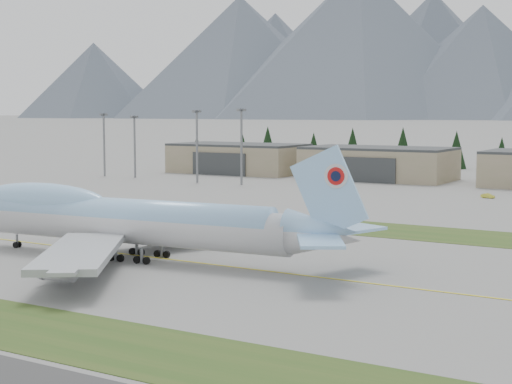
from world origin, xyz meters
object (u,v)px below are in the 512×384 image
Objects in this scene: hangar_center at (378,163)px; service_vehicle_b at (488,198)px; service_vehicle_a at (335,184)px; hangar_left at (238,158)px; boeing_747_freighter at (130,220)px.

hangar_center is 12.93× the size of service_vehicle_b.
hangar_center reaches higher than service_vehicle_a.
service_vehicle_b is at bearing -16.89° from service_vehicle_a.
service_vehicle_a is (-5.41, -22.27, -5.39)m from hangar_center.
hangar_left is 13.45× the size of service_vehicle_a.
service_vehicle_a is 0.96× the size of service_vehicle_b.
hangar_left is 55.00m from hangar_center.
hangar_left is at bearing 90.63° from service_vehicle_b.
service_vehicle_b is (25.57, 113.43, -5.98)m from boeing_747_freighter.
service_vehicle_b is at bearing -40.14° from hangar_center.
service_vehicle_b is (101.17, -38.94, -5.39)m from hangar_left.
boeing_747_freighter is 116.43m from service_vehicle_b.
boeing_747_freighter is 170.09m from hangar_left.
service_vehicle_b reaches higher than service_vehicle_a.
hangar_left is at bearing 180.00° from hangar_center.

